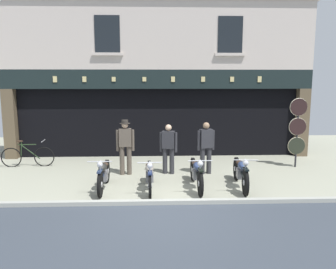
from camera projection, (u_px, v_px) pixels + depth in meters
name	position (u px, v px, depth m)	size (l,w,h in m)	color
ground	(163.00, 224.00, 7.22)	(23.49, 22.00, 0.18)	#9E9F89
shop_facade	(158.00, 110.00, 14.86)	(11.79, 4.42, 5.97)	black
motorcycle_left	(104.00, 174.00, 9.31)	(0.62, 1.96, 0.92)	black
motorcycle_center_left	(150.00, 175.00, 9.26)	(0.62, 1.98, 0.92)	black
motorcycle_center	(197.00, 173.00, 9.42)	(0.62, 2.10, 0.94)	black
motorcycle_center_right	(241.00, 172.00, 9.48)	(0.62, 2.08, 0.94)	black
salesman_left	(125.00, 145.00, 10.69)	(0.56, 0.33, 1.72)	brown
shopkeeper_center	(168.00, 147.00, 10.81)	(0.55, 0.30, 1.56)	#2D2D33
salesman_right	(206.00, 146.00, 10.79)	(0.55, 0.30, 1.63)	#2D2D33
tyre_sign_pole	(298.00, 127.00, 11.54)	(0.60, 0.06, 2.34)	#232328
advert_board_near	(94.00, 116.00, 13.17)	(0.68, 0.03, 1.07)	silver
leaning_bicycle	(27.00, 156.00, 11.76)	(1.77, 0.50, 0.93)	black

